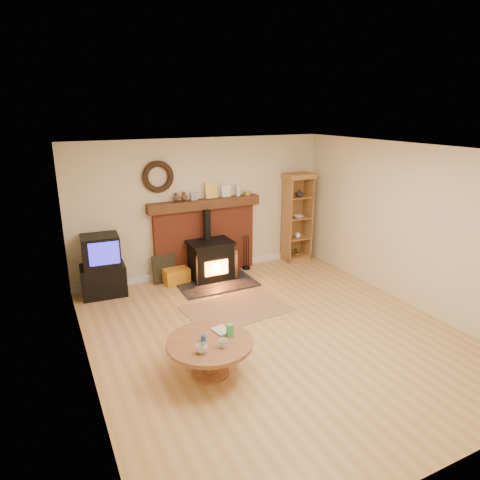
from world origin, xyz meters
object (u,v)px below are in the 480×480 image
wood_stove (211,261)px  curio_cabinet (296,217)px  tv_unit (102,267)px  coffee_table (210,347)px

wood_stove → curio_cabinet: bearing=7.7°
tv_unit → curio_cabinet: curio_cabinet is taller
wood_stove → tv_unit: size_ratio=1.30×
wood_stove → coffee_table: (-1.16, -2.76, -0.01)m
curio_cabinet → coffee_table: curio_cabinet is taller
coffee_table → tv_unit: bearing=104.6°
tv_unit → curio_cabinet: 4.00m
wood_stove → curio_cabinet: 2.14m
wood_stove → tv_unit: bearing=174.3°
curio_cabinet → coffee_table: (-3.21, -3.04, -0.57)m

